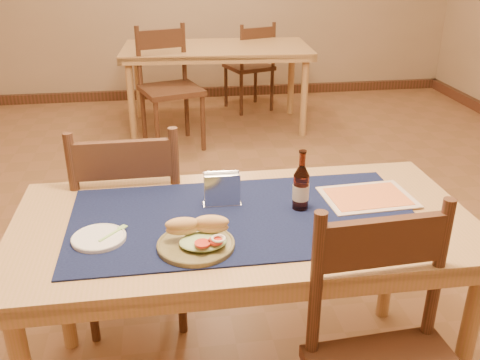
{
  "coord_description": "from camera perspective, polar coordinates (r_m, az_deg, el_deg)",
  "views": [
    {
      "loc": [
        -0.26,
        -2.42,
        1.64
      ],
      "look_at": [
        0.0,
        -0.7,
        0.85
      ],
      "focal_mm": 40.0,
      "sensor_mm": 36.0,
      "label": 1
    }
  ],
  "objects": [
    {
      "name": "main_table",
      "position": [
        1.91,
        0.45,
        -6.23
      ],
      "size": [
        1.6,
        0.8,
        0.75
      ],
      "color": "#AB7B50",
      "rests_on": "ground"
    },
    {
      "name": "placemat",
      "position": [
        1.86,
        0.46,
        -3.97
      ],
      "size": [
        1.2,
        0.6,
        0.01
      ],
      "primitive_type": "cube",
      "color": "#10193D",
      "rests_on": "main_table"
    },
    {
      "name": "baseboard",
      "position": [
        2.91,
        -2.06,
        -8.74
      ],
      "size": [
        6.0,
        7.0,
        0.1
      ],
      "color": "#4A281A",
      "rests_on": "ground"
    },
    {
      "name": "back_table",
      "position": [
        4.96,
        -2.52,
        13.13
      ],
      "size": [
        1.72,
        0.94,
        0.75
      ],
      "color": "#AB7B50",
      "rests_on": "ground"
    },
    {
      "name": "chair_main_far",
      "position": [
        2.39,
        -11.43,
        -4.25
      ],
      "size": [
        0.46,
        0.46,
        0.98
      ],
      "color": "#4A281A",
      "rests_on": "ground"
    },
    {
      "name": "chair_back_near",
      "position": [
        4.54,
        -7.56,
        9.93
      ],
      "size": [
        0.57,
        0.57,
        0.99
      ],
      "color": "#4A281A",
      "rests_on": "ground"
    },
    {
      "name": "chair_back_far",
      "position": [
        5.52,
        1.15,
        12.15
      ],
      "size": [
        0.52,
        0.52,
        0.89
      ],
      "color": "#4A281A",
      "rests_on": "ground"
    },
    {
      "name": "sandwich_plate",
      "position": [
        1.68,
        -4.52,
        -6.33
      ],
      "size": [
        0.25,
        0.25,
        0.09
      ],
      "color": "brown",
      "rests_on": "placemat"
    },
    {
      "name": "side_plate",
      "position": [
        1.78,
        -14.83,
        -5.96
      ],
      "size": [
        0.17,
        0.17,
        0.01
      ],
      "color": "silver",
      "rests_on": "placemat"
    },
    {
      "name": "fork",
      "position": [
        1.79,
        -13.19,
        -5.4
      ],
      "size": [
        0.09,
        0.1,
        0.0
      ],
      "color": "#99CF71",
      "rests_on": "side_plate"
    },
    {
      "name": "beer_bottle",
      "position": [
        1.89,
        6.52,
        -0.8
      ],
      "size": [
        0.06,
        0.06,
        0.22
      ],
      "color": "#4E190D",
      "rests_on": "placemat"
    },
    {
      "name": "napkin_holder",
      "position": [
        1.92,
        -1.93,
        -1.09
      ],
      "size": [
        0.14,
        0.05,
        0.12
      ],
      "color": "silver",
      "rests_on": "placemat"
    },
    {
      "name": "menu_card",
      "position": [
        2.05,
        13.45,
        -1.77
      ],
      "size": [
        0.34,
        0.26,
        0.01
      ],
      "color": "beige",
      "rests_on": "placemat"
    }
  ]
}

